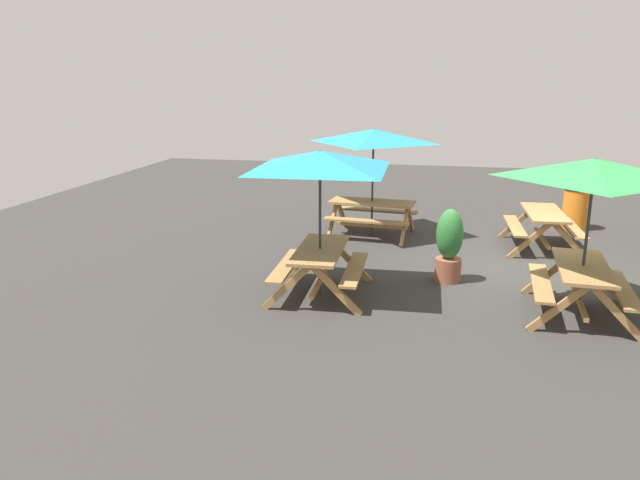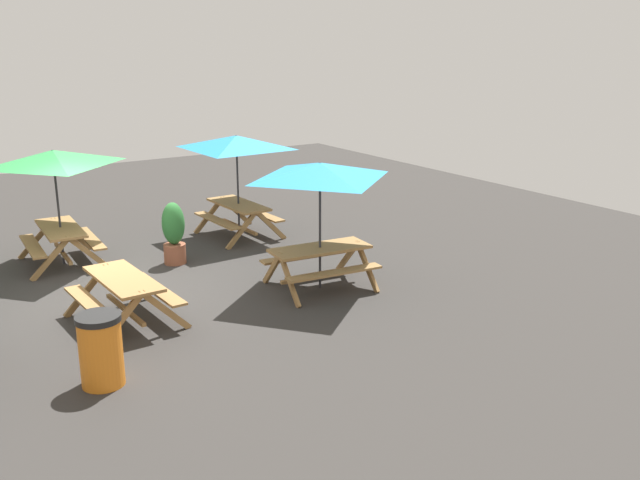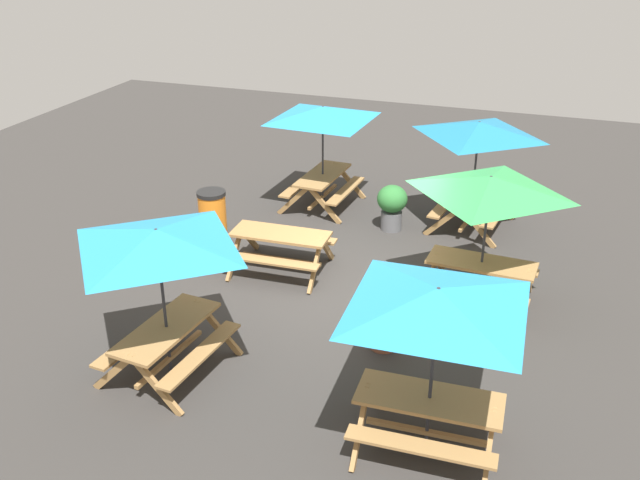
% 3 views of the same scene
% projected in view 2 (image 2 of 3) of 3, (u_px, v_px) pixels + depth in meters
% --- Properties ---
extents(ground_plane, '(25.96, 25.96, 0.00)m').
position_uv_depth(ground_plane, '(111.00, 291.00, 12.79)').
color(ground_plane, '#33302D').
rests_on(ground_plane, ground).
extents(picnic_table_0, '(1.59, 1.85, 0.81)m').
position_uv_depth(picnic_table_0, '(124.00, 289.00, 11.25)').
color(picnic_table_0, olive).
rests_on(picnic_table_0, ground).
extents(picnic_table_1, '(2.83, 2.83, 2.34)m').
position_uv_depth(picnic_table_1, '(237.00, 149.00, 15.73)').
color(picnic_table_1, olive).
rests_on(picnic_table_1, ground).
extents(picnic_table_2, '(2.19, 2.19, 2.34)m').
position_uv_depth(picnic_table_2, '(320.00, 180.00, 12.43)').
color(picnic_table_2, olive).
rests_on(picnic_table_2, ground).
extents(picnic_table_5, '(2.12, 2.12, 2.34)m').
position_uv_depth(picnic_table_5, '(54.00, 166.00, 13.76)').
color(picnic_table_5, olive).
rests_on(picnic_table_5, ground).
extents(trash_bin_orange, '(0.59, 0.59, 0.98)m').
position_uv_depth(trash_bin_orange, '(101.00, 350.00, 9.26)').
color(trash_bin_orange, orange).
rests_on(trash_bin_orange, ground).
extents(potted_plant_0, '(0.45, 0.45, 1.25)m').
position_uv_depth(potted_plant_0, '(174.00, 233.00, 14.18)').
color(potted_plant_0, '#935138').
rests_on(potted_plant_0, ground).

